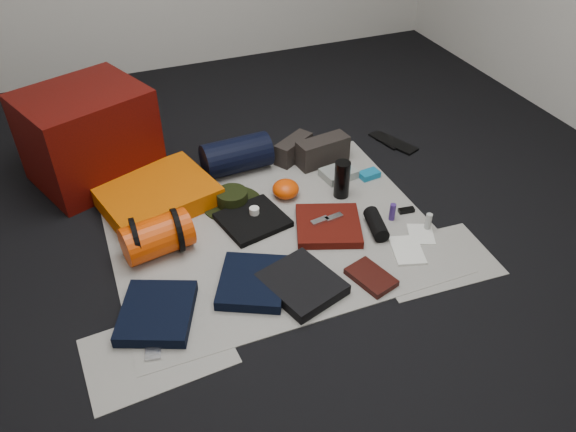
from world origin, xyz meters
name	(u,v)px	position (x,y,z in m)	size (l,w,h in m)	color
floor	(272,233)	(0.00, 0.00, -0.01)	(4.50, 4.50, 0.02)	black
newspaper_mat	(272,231)	(0.00, 0.00, 0.00)	(1.60, 1.30, 0.01)	#B3B0A5
newspaper_sheet_front_left	(158,351)	(-0.70, -0.55, 0.00)	(0.58, 0.40, 0.00)	#B3B0A5
newspaper_sheet_front_right	(433,260)	(0.65, -0.50, 0.00)	(0.58, 0.40, 0.00)	#B3B0A5
red_cabinet	(89,136)	(-0.77, 0.86, 0.26)	(0.63, 0.53, 0.53)	#4B0905
sleeping_pad	(157,195)	(-0.50, 0.46, 0.06)	(0.58, 0.48, 0.11)	#D75A02
stuff_sack	(157,237)	(-0.57, 0.05, 0.10)	(0.19, 0.19, 0.33)	#DC3D03
sack_strap_left	(136,240)	(-0.67, 0.05, 0.11)	(0.22, 0.22, 0.03)	black
sack_strap_right	(177,230)	(-0.47, 0.05, 0.11)	(0.22, 0.22, 0.03)	black
navy_duffel	(237,155)	(0.01, 0.60, 0.11)	(0.21, 0.21, 0.40)	black
boonie_brim	(233,204)	(-0.12, 0.29, 0.01)	(0.33, 0.33, 0.01)	black
boonie_crown	(232,197)	(-0.12, 0.29, 0.05)	(0.17, 0.17, 0.07)	black
hiking_boot_left	(293,149)	(0.37, 0.60, 0.07)	(0.26, 0.10, 0.13)	#292320
hiking_boot_right	(323,151)	(0.51, 0.49, 0.09)	(0.32, 0.12, 0.16)	#292320
flip_flop_left	(386,140)	(1.00, 0.58, 0.01)	(0.09, 0.24, 0.01)	black
flip_flop_right	(397,144)	(1.04, 0.51, 0.01)	(0.10, 0.27, 0.01)	black
trousers_navy_a	(157,313)	(-0.66, -0.37, 0.03)	(0.30, 0.34, 0.05)	black
trousers_navy_b	(252,282)	(-0.22, -0.34, 0.03)	(0.29, 0.33, 0.05)	black
trousers_charcoal	(302,284)	(-0.02, -0.44, 0.03)	(0.29, 0.34, 0.05)	black
black_tshirt	(253,220)	(-0.07, 0.10, 0.02)	(0.32, 0.30, 0.03)	black
red_shirt	(328,226)	(0.28, -0.10, 0.03)	(0.32, 0.32, 0.04)	#4A0E08
orange_stuff_sack	(286,189)	(0.18, 0.25, 0.05)	(0.15, 0.15, 0.10)	#DC3D03
first_aid_pouch	(339,173)	(0.53, 0.31, 0.03)	(0.19, 0.14, 0.05)	gray
water_bottle	(342,179)	(0.47, 0.14, 0.11)	(0.09, 0.09, 0.21)	black
speaker	(376,224)	(0.50, -0.20, 0.05)	(0.08, 0.08, 0.21)	black
compact_camera	(342,177)	(0.54, 0.28, 0.02)	(0.09, 0.05, 0.03)	silver
cyan_case	(369,174)	(0.70, 0.25, 0.02)	(0.12, 0.07, 0.04)	#106F9C
toiletry_purple	(392,212)	(0.62, -0.15, 0.05)	(0.03, 0.03, 0.10)	navy
toiletry_clear	(428,222)	(0.75, -0.29, 0.05)	(0.03, 0.03, 0.09)	#A1A5A0
paperback_book	(371,277)	(0.30, -0.51, 0.02)	(0.14, 0.22, 0.03)	black
map_booklet	(407,250)	(0.56, -0.40, 0.01)	(0.14, 0.21, 0.01)	silver
map_printout	(421,234)	(0.70, -0.31, 0.01)	(0.12, 0.16, 0.01)	silver
sunglasses	(406,210)	(0.73, -0.12, 0.02)	(0.09, 0.03, 0.02)	black
key_cluster	(153,353)	(-0.72, -0.56, 0.01)	(0.06, 0.06, 0.01)	silver
tape_roll	(254,211)	(-0.05, 0.13, 0.06)	(0.05, 0.05, 0.04)	silver
energy_bar_a	(320,221)	(0.24, -0.08, 0.06)	(0.10, 0.04, 0.01)	silver
energy_bar_b	(334,217)	(0.32, -0.08, 0.06)	(0.10, 0.04, 0.01)	silver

